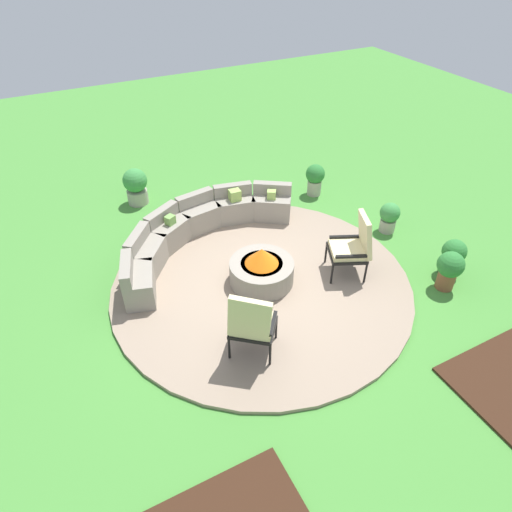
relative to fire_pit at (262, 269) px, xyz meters
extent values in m
plane|color=#478C38|center=(0.00, 0.00, -0.31)|extent=(24.00, 24.00, 0.00)
cylinder|color=gray|center=(0.00, 0.00, -0.28)|extent=(4.93, 4.93, 0.06)
cylinder|color=gray|center=(0.00, 0.00, -0.06)|extent=(1.05, 1.05, 0.39)
cylinder|color=black|center=(0.00, 0.00, 0.10)|extent=(0.68, 0.68, 0.06)
cone|color=orange|center=(0.00, 0.00, 0.27)|extent=(0.55, 0.55, 0.28)
cube|color=gray|center=(1.08, 1.62, -0.02)|extent=(0.87, 0.78, 0.47)
cube|color=gray|center=(1.16, 1.75, 0.33)|extent=(0.71, 0.54, 0.23)
cube|color=gray|center=(0.41, 1.91, -0.02)|extent=(0.82, 0.60, 0.47)
cube|color=gray|center=(0.44, 2.05, 0.33)|extent=(0.76, 0.31, 0.23)
cube|color=gray|center=(-0.31, 1.92, -0.02)|extent=(0.81, 0.56, 0.47)
cube|color=gray|center=(-0.34, 2.07, 0.33)|extent=(0.76, 0.28, 0.23)
cube|color=gray|center=(-0.99, 1.68, -0.02)|extent=(0.87, 0.77, 0.47)
cube|color=gray|center=(-1.07, 1.80, 0.33)|extent=(0.72, 0.52, 0.23)
cube|color=gray|center=(-1.54, 1.20, -0.02)|extent=(0.81, 0.86, 0.47)
cube|color=gray|center=(-1.65, 1.29, 0.33)|extent=(0.58, 0.68, 0.23)
cube|color=gray|center=(-1.87, 0.55, -0.02)|extent=(0.64, 0.84, 0.47)
cube|color=gray|center=(-2.01, 0.60, 0.33)|extent=(0.36, 0.76, 0.23)
cube|color=#93B756|center=(1.05, 1.58, 0.30)|extent=(0.22, 0.21, 0.17)
cube|color=#70A34C|center=(-0.97, 1.63, 0.30)|extent=(0.21, 0.20, 0.16)
cube|color=#93B756|center=(0.40, 1.86, 0.32)|extent=(0.22, 0.19, 0.21)
cylinder|color=black|center=(-0.84, -0.84, -0.06)|extent=(0.04, 0.04, 0.38)
cylinder|color=black|center=(-0.40, -1.19, -0.06)|extent=(0.04, 0.04, 0.38)
cylinder|color=black|center=(-1.14, -1.22, -0.06)|extent=(0.04, 0.04, 0.38)
cylinder|color=black|center=(-0.70, -1.57, -0.06)|extent=(0.04, 0.04, 0.38)
cube|color=black|center=(-0.77, -1.20, 0.15)|extent=(0.80, 0.78, 0.05)
cube|color=beige|center=(-0.77, -1.20, 0.22)|extent=(0.73, 0.72, 0.09)
cube|color=beige|center=(-0.91, -1.38, 0.53)|extent=(0.49, 0.46, 0.74)
cube|color=black|center=(-0.98, -1.03, 0.29)|extent=(0.32, 0.38, 0.04)
cube|color=black|center=(-0.56, -1.37, 0.29)|extent=(0.32, 0.38, 0.04)
cylinder|color=black|center=(0.99, -0.57, -0.06)|extent=(0.04, 0.04, 0.38)
cylinder|color=black|center=(1.22, -0.06, -0.06)|extent=(0.04, 0.04, 0.38)
cylinder|color=black|center=(1.50, -0.80, -0.06)|extent=(0.04, 0.04, 0.38)
cylinder|color=black|center=(1.73, -0.29, -0.06)|extent=(0.04, 0.04, 0.38)
cube|color=black|center=(1.36, -0.43, 0.15)|extent=(0.78, 0.79, 0.05)
cube|color=beige|center=(1.36, -0.43, 0.22)|extent=(0.72, 0.72, 0.09)
cube|color=beige|center=(1.59, -0.53, 0.51)|extent=(0.37, 0.61, 0.71)
cube|color=black|center=(1.25, -0.67, 0.29)|extent=(0.48, 0.25, 0.04)
cube|color=black|center=(1.47, -0.18, 0.29)|extent=(0.48, 0.25, 0.04)
cylinder|color=#605B56|center=(2.99, -1.20, -0.17)|extent=(0.31, 0.31, 0.29)
sphere|color=#2D7A33|center=(2.99, -1.20, 0.14)|extent=(0.40, 0.40, 0.40)
cylinder|color=#A89E8E|center=(-1.10, 3.51, -0.17)|extent=(0.42, 0.42, 0.29)
sphere|color=#3D8E42|center=(-1.10, 3.51, 0.21)|extent=(0.50, 0.50, 0.50)
cylinder|color=#A89E8E|center=(2.41, 2.11, -0.15)|extent=(0.30, 0.30, 0.32)
sphere|color=#2D7A33|center=(2.41, 2.11, 0.17)|extent=(0.41, 0.41, 0.41)
cylinder|color=brown|center=(2.64, -1.45, -0.16)|extent=(0.29, 0.29, 0.32)
sphere|color=#2D7A33|center=(2.64, -1.45, 0.16)|extent=(0.43, 0.43, 0.43)
cylinder|color=#A89E8E|center=(2.89, 0.27, -0.19)|extent=(0.30, 0.30, 0.25)
sphere|color=#3D8E42|center=(2.89, 0.27, 0.10)|extent=(0.38, 0.38, 0.38)
camera|label=1|loc=(-2.67, -4.97, 4.66)|focal=31.57mm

